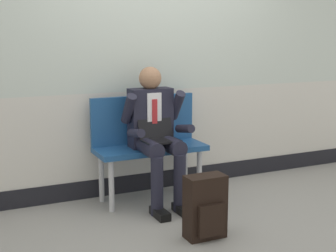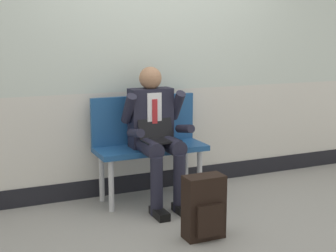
{
  "view_description": "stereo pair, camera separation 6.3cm",
  "coord_description": "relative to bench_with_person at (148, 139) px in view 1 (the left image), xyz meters",
  "views": [
    {
      "loc": [
        -1.9,
        -3.69,
        1.58
      ],
      "look_at": [
        -0.09,
        0.21,
        0.75
      ],
      "focal_mm": 51.67,
      "sensor_mm": 36.0,
      "label": 1
    },
    {
      "loc": [
        -1.85,
        -3.71,
        1.58
      ],
      "look_at": [
        -0.09,
        0.21,
        0.75
      ],
      "focal_mm": 51.67,
      "sensor_mm": 36.0,
      "label": 2
    }
  ],
  "objects": [
    {
      "name": "ground_plane",
      "position": [
        0.18,
        -0.49,
        -0.58
      ],
      "size": [
        18.0,
        18.0,
        0.0
      ],
      "primitive_type": "plane",
      "color": "gray"
    },
    {
      "name": "station_wall",
      "position": [
        0.18,
        0.27,
        0.78
      ],
      "size": [
        6.27,
        0.14,
        2.74
      ],
      "color": "beige",
      "rests_on": "ground"
    },
    {
      "name": "bench_with_person",
      "position": [
        0.0,
        0.0,
        0.0
      ],
      "size": [
        1.05,
        0.42,
        0.99
      ],
      "color": "navy",
      "rests_on": "ground"
    },
    {
      "name": "person_seated",
      "position": [
        0.0,
        -0.2,
        0.11
      ],
      "size": [
        0.57,
        0.7,
        1.28
      ],
      "color": "#1E1E2D",
      "rests_on": "ground"
    },
    {
      "name": "backpack",
      "position": [
        0.04,
        -1.07,
        -0.34
      ],
      "size": [
        0.32,
        0.21,
        0.5
      ],
      "color": "black",
      "rests_on": "ground"
    }
  ]
}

